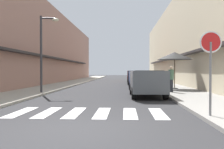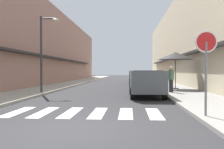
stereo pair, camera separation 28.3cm
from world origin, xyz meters
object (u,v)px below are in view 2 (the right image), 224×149
(parked_car_near, at_px, (146,80))
(cafe_umbrella, at_px, (175,56))
(parked_car_distant, at_px, (136,75))
(round_street_sign, at_px, (206,51))
(street_lamp, at_px, (44,45))
(pedestrian_walking_near, at_px, (171,79))
(parked_car_far, at_px, (138,76))
(parked_car_mid, at_px, (141,77))

(parked_car_near, bearing_deg, cafe_umbrella, 61.74)
(parked_car_distant, xyz_separation_m, round_street_sign, (1.31, -24.67, 1.12))
(street_lamp, distance_m, pedestrian_walking_near, 8.16)
(parked_car_distant, xyz_separation_m, pedestrian_walking_near, (1.67, -16.80, 0.05))
(round_street_sign, relative_size, pedestrian_walking_near, 1.56)
(parked_car_near, bearing_deg, round_street_sign, -77.83)
(cafe_umbrella, relative_size, pedestrian_walking_near, 1.68)
(parked_car_far, distance_m, round_street_sign, 18.59)
(pedestrian_walking_near, bearing_deg, cafe_umbrella, 28.17)
(parked_car_mid, bearing_deg, cafe_umbrella, -32.14)
(parked_car_mid, xyz_separation_m, round_street_sign, (1.31, -12.21, 1.12))
(parked_car_far, height_order, cafe_umbrella, cafe_umbrella)
(parked_car_mid, distance_m, cafe_umbrella, 3.33)
(street_lamp, height_order, pedestrian_walking_near, street_lamp)
(parked_car_near, relative_size, parked_car_mid, 0.96)
(parked_car_near, xyz_separation_m, pedestrian_walking_near, (1.67, 1.78, 0.05))
(street_lamp, bearing_deg, parked_car_mid, 38.40)
(parked_car_distant, relative_size, round_street_sign, 1.70)
(parked_car_far, relative_size, street_lamp, 0.94)
(pedestrian_walking_near, bearing_deg, round_street_sign, -138.62)
(parked_car_mid, height_order, parked_car_distant, same)
(parked_car_mid, xyz_separation_m, cafe_umbrella, (2.46, -1.54, 1.63))
(parked_car_near, bearing_deg, parked_car_distant, 90.00)
(parked_car_far, distance_m, street_lamp, 12.99)
(parked_car_near, relative_size, street_lamp, 0.85)
(parked_car_near, distance_m, round_street_sign, 6.33)
(street_lamp, relative_size, pedestrian_walking_near, 2.92)
(round_street_sign, xyz_separation_m, cafe_umbrella, (1.14, 10.67, 0.50))
(parked_car_far, bearing_deg, parked_car_distant, 90.00)
(parked_car_far, distance_m, pedestrian_walking_near, 10.77)
(round_street_sign, bearing_deg, parked_car_distant, 93.05)
(street_lamp, xyz_separation_m, pedestrian_walking_near, (7.87, 0.57, -2.09))
(street_lamp, bearing_deg, pedestrian_walking_near, 4.15)
(parked_car_near, distance_m, parked_car_distant, 18.58)
(parked_car_far, height_order, round_street_sign, round_street_sign)
(street_lamp, height_order, cafe_umbrella, street_lamp)
(parked_car_mid, height_order, pedestrian_walking_near, pedestrian_walking_near)
(parked_car_distant, relative_size, pedestrian_walking_near, 2.64)
(round_street_sign, relative_size, street_lamp, 0.53)
(parked_car_far, bearing_deg, pedestrian_walking_near, -81.09)
(parked_car_mid, bearing_deg, parked_car_distant, 90.00)
(parked_car_mid, height_order, cafe_umbrella, cafe_umbrella)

